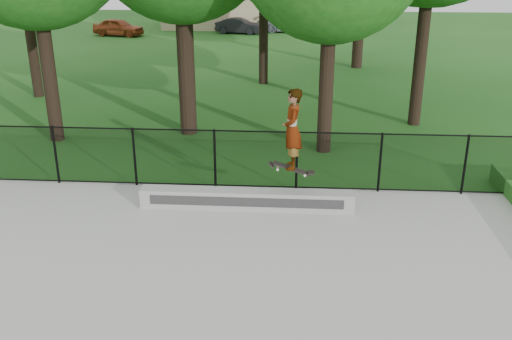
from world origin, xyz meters
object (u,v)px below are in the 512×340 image
object	(u,v)px
car_b	(239,26)
skater_airborne	(292,131)
car_a	(118,27)
grind_ledge	(247,199)
car_c	(290,23)

from	to	relation	value
car_b	skater_airborne	world-z (taller)	skater_airborne
skater_airborne	car_b	bearing A→B (deg)	97.80
car_a	skater_airborne	bearing A→B (deg)	-143.71
grind_ledge	car_c	size ratio (longest dim) A/B	1.24
car_b	skater_airborne	distance (m)	29.54
car_b	car_a	bearing A→B (deg)	113.00
car_b	car_c	size ratio (longest dim) A/B	0.76
car_c	skater_airborne	distance (m)	30.33
car_a	car_b	world-z (taller)	car_a
grind_ledge	car_a	xyz separation A→B (m)	(-11.18, 27.50, 0.31)
car_c	grind_ledge	bearing A→B (deg)	-174.78
grind_ledge	car_b	distance (m)	29.30
car_c	skater_airborne	world-z (taller)	skater_airborne
car_a	car_b	size ratio (longest dim) A/B	1.16
grind_ledge	skater_airborne	world-z (taller)	skater_airborne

